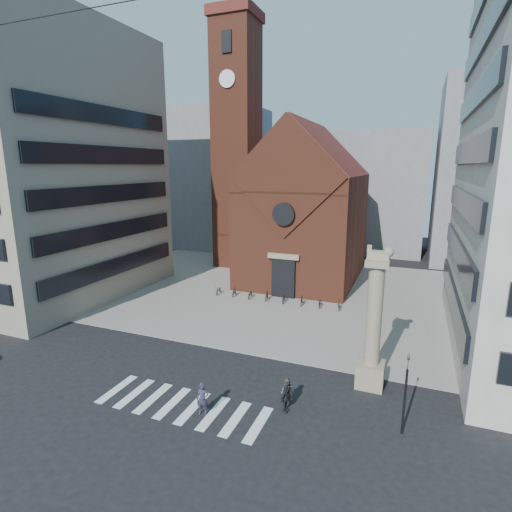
% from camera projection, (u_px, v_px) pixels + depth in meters
% --- Properties ---
extents(ground, '(120.00, 120.00, 0.00)m').
position_uv_depth(ground, '(200.00, 378.00, 25.13)').
color(ground, black).
rests_on(ground, ground).
extents(piazza, '(46.00, 30.00, 0.05)m').
position_uv_depth(piazza, '(289.00, 291.00, 42.34)').
color(piazza, gray).
rests_on(piazza, ground).
extents(zebra_crossing, '(10.20, 3.20, 0.01)m').
position_uv_depth(zebra_crossing, '(182.00, 405.00, 22.22)').
color(zebra_crossing, white).
rests_on(zebra_crossing, ground).
extents(church, '(12.00, 16.65, 18.00)m').
position_uv_depth(church, '(306.00, 211.00, 46.05)').
color(church, brown).
rests_on(church, ground).
extents(campanile, '(5.50, 5.50, 31.20)m').
position_uv_depth(campanile, '(237.00, 144.00, 50.63)').
color(campanile, brown).
rests_on(campanile, ground).
extents(building_left, '(18.00, 20.00, 26.00)m').
position_uv_depth(building_left, '(36.00, 166.00, 39.99)').
color(building_left, gray).
rests_on(building_left, ground).
extents(bg_block_left, '(16.00, 14.00, 22.00)m').
position_uv_depth(bg_block_left, '(212.00, 178.00, 66.17)').
color(bg_block_left, gray).
rests_on(bg_block_left, ground).
extents(bg_block_mid, '(14.00, 12.00, 18.00)m').
position_uv_depth(bg_block_mid, '(377.00, 193.00, 61.75)').
color(bg_block_mid, gray).
rests_on(bg_block_mid, ground).
extents(bg_block_right, '(16.00, 14.00, 24.00)m').
position_uv_depth(bg_block_right, '(502.00, 174.00, 52.58)').
color(bg_block_right, gray).
rests_on(bg_block_right, ground).
extents(lion_column, '(1.63, 1.60, 8.68)m').
position_uv_depth(lion_column, '(373.00, 333.00, 23.47)').
color(lion_column, gray).
rests_on(lion_column, ground).
extents(traffic_light, '(0.13, 0.16, 4.30)m').
position_uv_depth(traffic_light, '(405.00, 392.00, 19.39)').
color(traffic_light, black).
rests_on(traffic_light, ground).
extents(pedestrian_0, '(0.74, 0.56, 1.81)m').
position_uv_depth(pedestrian_0, '(203.00, 399.00, 21.24)').
color(pedestrian_0, '#2F2C3D').
rests_on(pedestrian_0, ground).
extents(pedestrian_1, '(0.96, 0.94, 1.57)m').
position_uv_depth(pedestrian_1, '(287.00, 392.00, 22.13)').
color(pedestrian_1, '#595047').
rests_on(pedestrian_1, ground).
extents(pedestrian_2, '(0.61, 1.00, 1.59)m').
position_uv_depth(pedestrian_2, '(285.00, 398.00, 21.50)').
color(pedestrian_2, '#24232B').
rests_on(pedestrian_2, ground).
extents(scooter_0, '(0.78, 1.62, 0.81)m').
position_uv_depth(scooter_0, '(219.00, 290.00, 41.35)').
color(scooter_0, black).
rests_on(scooter_0, piazza).
extents(scooter_1, '(0.66, 1.55, 0.90)m').
position_uv_depth(scooter_1, '(234.00, 292.00, 40.70)').
color(scooter_1, black).
rests_on(scooter_1, piazza).
extents(scooter_2, '(0.78, 1.62, 0.81)m').
position_uv_depth(scooter_2, '(250.00, 294.00, 40.06)').
color(scooter_2, black).
rests_on(scooter_2, piazza).
extents(scooter_3, '(0.66, 1.55, 0.90)m').
position_uv_depth(scooter_3, '(267.00, 296.00, 39.41)').
color(scooter_3, black).
rests_on(scooter_3, piazza).
extents(scooter_4, '(0.78, 1.62, 0.81)m').
position_uv_depth(scooter_4, '(284.00, 298.00, 38.78)').
color(scooter_4, black).
rests_on(scooter_4, piazza).
extents(scooter_5, '(0.66, 1.55, 0.90)m').
position_uv_depth(scooter_5, '(302.00, 300.00, 38.13)').
color(scooter_5, black).
rests_on(scooter_5, piazza).
extents(scooter_6, '(0.78, 1.62, 0.81)m').
position_uv_depth(scooter_6, '(320.00, 303.00, 37.50)').
color(scooter_6, black).
rests_on(scooter_6, piazza).
extents(scooter_7, '(0.66, 1.55, 0.90)m').
position_uv_depth(scooter_7, '(339.00, 305.00, 36.85)').
color(scooter_7, black).
rests_on(scooter_7, piazza).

